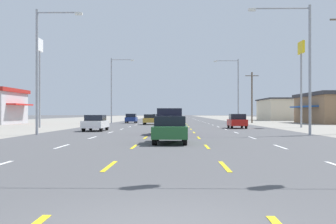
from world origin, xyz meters
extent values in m
plane|color=#4C4C4F|center=(0.00, 66.00, 0.00)|extent=(572.00, 572.00, 0.00)
cube|color=gray|center=(-24.75, 66.00, 0.00)|extent=(28.00, 440.00, 0.01)
cube|color=gray|center=(24.75, 66.00, 0.00)|extent=(28.00, 440.00, 0.01)
cube|color=white|center=(-5.25, 14.50, 0.01)|extent=(0.14, 2.60, 0.01)
cube|color=white|center=(-5.25, 22.00, 0.01)|extent=(0.14, 2.60, 0.01)
cube|color=white|center=(-5.25, 29.50, 0.01)|extent=(0.14, 2.60, 0.01)
cube|color=white|center=(-5.25, 37.00, 0.01)|extent=(0.14, 2.60, 0.01)
cube|color=white|center=(-5.25, 44.50, 0.01)|extent=(0.14, 2.60, 0.01)
cube|color=white|center=(-5.25, 52.00, 0.01)|extent=(0.14, 2.60, 0.01)
cube|color=white|center=(-5.25, 59.50, 0.01)|extent=(0.14, 2.60, 0.01)
cube|color=white|center=(-5.25, 67.00, 0.01)|extent=(0.14, 2.60, 0.01)
cube|color=white|center=(-5.25, 74.50, 0.01)|extent=(0.14, 2.60, 0.01)
cube|color=white|center=(-5.25, 82.00, 0.01)|extent=(0.14, 2.60, 0.01)
cube|color=white|center=(-5.25, 89.50, 0.01)|extent=(0.14, 2.60, 0.01)
cube|color=white|center=(-5.25, 97.00, 0.01)|extent=(0.14, 2.60, 0.01)
cube|color=white|center=(-5.25, 104.50, 0.01)|extent=(0.14, 2.60, 0.01)
cube|color=white|center=(-5.25, 112.00, 0.01)|extent=(0.14, 2.60, 0.01)
cube|color=white|center=(-5.25, 119.50, 0.01)|extent=(0.14, 2.60, 0.01)
cube|color=white|center=(-5.25, 127.00, 0.01)|extent=(0.14, 2.60, 0.01)
cube|color=white|center=(-5.25, 134.50, 0.01)|extent=(0.14, 2.60, 0.01)
cube|color=white|center=(-5.25, 142.00, 0.01)|extent=(0.14, 2.60, 0.01)
cube|color=white|center=(-5.25, 149.50, 0.01)|extent=(0.14, 2.60, 0.01)
cube|color=white|center=(-5.25, 157.00, 0.01)|extent=(0.14, 2.60, 0.01)
cube|color=white|center=(-5.25, 164.50, 0.01)|extent=(0.14, 2.60, 0.01)
cube|color=white|center=(-5.25, 172.00, 0.01)|extent=(0.14, 2.60, 0.01)
cube|color=white|center=(-5.25, 179.50, 0.01)|extent=(0.14, 2.60, 0.01)
cube|color=white|center=(-5.25, 187.00, 0.01)|extent=(0.14, 2.60, 0.01)
cube|color=white|center=(-5.25, 194.50, 0.01)|extent=(0.14, 2.60, 0.01)
cube|color=white|center=(-5.25, 202.00, 0.01)|extent=(0.14, 2.60, 0.01)
cube|color=white|center=(-5.25, 209.50, 0.01)|extent=(0.14, 2.60, 0.01)
cube|color=white|center=(-5.25, 217.00, 0.01)|extent=(0.14, 2.60, 0.01)
cube|color=yellow|center=(-1.75, 7.00, 0.01)|extent=(0.14, 2.60, 0.01)
cube|color=yellow|center=(-1.75, 14.50, 0.01)|extent=(0.14, 2.60, 0.01)
cube|color=yellow|center=(-1.75, 22.00, 0.01)|extent=(0.14, 2.60, 0.01)
cube|color=yellow|center=(-1.75, 29.50, 0.01)|extent=(0.14, 2.60, 0.01)
cube|color=yellow|center=(-1.75, 37.00, 0.01)|extent=(0.14, 2.60, 0.01)
cube|color=yellow|center=(-1.75, 44.50, 0.01)|extent=(0.14, 2.60, 0.01)
cube|color=yellow|center=(-1.75, 52.00, 0.01)|extent=(0.14, 2.60, 0.01)
cube|color=yellow|center=(-1.75, 59.50, 0.01)|extent=(0.14, 2.60, 0.01)
cube|color=yellow|center=(-1.75, 67.00, 0.01)|extent=(0.14, 2.60, 0.01)
cube|color=yellow|center=(-1.75, 74.50, 0.01)|extent=(0.14, 2.60, 0.01)
cube|color=yellow|center=(-1.75, 82.00, 0.01)|extent=(0.14, 2.60, 0.01)
cube|color=yellow|center=(-1.75, 89.50, 0.01)|extent=(0.14, 2.60, 0.01)
cube|color=yellow|center=(-1.75, 97.00, 0.01)|extent=(0.14, 2.60, 0.01)
cube|color=yellow|center=(-1.75, 104.50, 0.01)|extent=(0.14, 2.60, 0.01)
cube|color=yellow|center=(-1.75, 112.00, 0.01)|extent=(0.14, 2.60, 0.01)
cube|color=yellow|center=(-1.75, 119.50, 0.01)|extent=(0.14, 2.60, 0.01)
cube|color=yellow|center=(-1.75, 127.00, 0.01)|extent=(0.14, 2.60, 0.01)
cube|color=yellow|center=(-1.75, 134.50, 0.01)|extent=(0.14, 2.60, 0.01)
cube|color=yellow|center=(-1.75, 142.00, 0.01)|extent=(0.14, 2.60, 0.01)
cube|color=yellow|center=(-1.75, 149.50, 0.01)|extent=(0.14, 2.60, 0.01)
cube|color=yellow|center=(-1.75, 157.00, 0.01)|extent=(0.14, 2.60, 0.01)
cube|color=yellow|center=(-1.75, 164.50, 0.01)|extent=(0.14, 2.60, 0.01)
cube|color=yellow|center=(-1.75, 172.00, 0.01)|extent=(0.14, 2.60, 0.01)
cube|color=yellow|center=(-1.75, 179.50, 0.01)|extent=(0.14, 2.60, 0.01)
cube|color=yellow|center=(-1.75, 187.00, 0.01)|extent=(0.14, 2.60, 0.01)
cube|color=yellow|center=(-1.75, 194.50, 0.01)|extent=(0.14, 2.60, 0.01)
cube|color=yellow|center=(-1.75, 202.00, 0.01)|extent=(0.14, 2.60, 0.01)
cube|color=yellow|center=(-1.75, 209.50, 0.01)|extent=(0.14, 2.60, 0.01)
cube|color=yellow|center=(-1.75, 217.00, 0.01)|extent=(0.14, 2.60, 0.01)
cube|color=yellow|center=(1.75, 7.00, 0.01)|extent=(0.14, 2.60, 0.01)
cube|color=yellow|center=(1.75, 14.50, 0.01)|extent=(0.14, 2.60, 0.01)
cube|color=yellow|center=(1.75, 22.00, 0.01)|extent=(0.14, 2.60, 0.01)
cube|color=yellow|center=(1.75, 29.50, 0.01)|extent=(0.14, 2.60, 0.01)
cube|color=yellow|center=(1.75, 37.00, 0.01)|extent=(0.14, 2.60, 0.01)
cube|color=yellow|center=(1.75, 44.50, 0.01)|extent=(0.14, 2.60, 0.01)
cube|color=yellow|center=(1.75, 52.00, 0.01)|extent=(0.14, 2.60, 0.01)
cube|color=yellow|center=(1.75, 59.50, 0.01)|extent=(0.14, 2.60, 0.01)
cube|color=yellow|center=(1.75, 67.00, 0.01)|extent=(0.14, 2.60, 0.01)
cube|color=yellow|center=(1.75, 74.50, 0.01)|extent=(0.14, 2.60, 0.01)
cube|color=yellow|center=(1.75, 82.00, 0.01)|extent=(0.14, 2.60, 0.01)
cube|color=yellow|center=(1.75, 89.50, 0.01)|extent=(0.14, 2.60, 0.01)
cube|color=yellow|center=(1.75, 97.00, 0.01)|extent=(0.14, 2.60, 0.01)
cube|color=yellow|center=(1.75, 104.50, 0.01)|extent=(0.14, 2.60, 0.01)
cube|color=yellow|center=(1.75, 112.00, 0.01)|extent=(0.14, 2.60, 0.01)
cube|color=yellow|center=(1.75, 119.50, 0.01)|extent=(0.14, 2.60, 0.01)
cube|color=yellow|center=(1.75, 127.00, 0.01)|extent=(0.14, 2.60, 0.01)
cube|color=yellow|center=(1.75, 134.50, 0.01)|extent=(0.14, 2.60, 0.01)
cube|color=yellow|center=(1.75, 142.00, 0.01)|extent=(0.14, 2.60, 0.01)
cube|color=yellow|center=(1.75, 149.50, 0.01)|extent=(0.14, 2.60, 0.01)
cube|color=yellow|center=(1.75, 157.00, 0.01)|extent=(0.14, 2.60, 0.01)
cube|color=yellow|center=(1.75, 164.50, 0.01)|extent=(0.14, 2.60, 0.01)
cube|color=yellow|center=(1.75, 172.00, 0.01)|extent=(0.14, 2.60, 0.01)
cube|color=yellow|center=(1.75, 179.50, 0.01)|extent=(0.14, 2.60, 0.01)
cube|color=yellow|center=(1.75, 187.00, 0.01)|extent=(0.14, 2.60, 0.01)
cube|color=yellow|center=(1.75, 194.50, 0.01)|extent=(0.14, 2.60, 0.01)
cube|color=yellow|center=(1.75, 202.00, 0.01)|extent=(0.14, 2.60, 0.01)
cube|color=yellow|center=(1.75, 209.50, 0.01)|extent=(0.14, 2.60, 0.01)
cube|color=yellow|center=(1.75, 217.00, 0.01)|extent=(0.14, 2.60, 0.01)
cube|color=white|center=(5.25, 14.50, 0.01)|extent=(0.14, 2.60, 0.01)
cube|color=white|center=(5.25, 22.00, 0.01)|extent=(0.14, 2.60, 0.01)
cube|color=white|center=(5.25, 29.50, 0.01)|extent=(0.14, 2.60, 0.01)
cube|color=white|center=(5.25, 37.00, 0.01)|extent=(0.14, 2.60, 0.01)
cube|color=white|center=(5.25, 44.50, 0.01)|extent=(0.14, 2.60, 0.01)
cube|color=white|center=(5.25, 52.00, 0.01)|extent=(0.14, 2.60, 0.01)
cube|color=white|center=(5.25, 59.50, 0.01)|extent=(0.14, 2.60, 0.01)
cube|color=white|center=(5.25, 67.00, 0.01)|extent=(0.14, 2.60, 0.01)
cube|color=white|center=(5.25, 74.50, 0.01)|extent=(0.14, 2.60, 0.01)
cube|color=white|center=(5.25, 82.00, 0.01)|extent=(0.14, 2.60, 0.01)
cube|color=white|center=(5.25, 89.50, 0.01)|extent=(0.14, 2.60, 0.01)
cube|color=white|center=(5.25, 97.00, 0.01)|extent=(0.14, 2.60, 0.01)
cube|color=white|center=(5.25, 104.50, 0.01)|extent=(0.14, 2.60, 0.01)
cube|color=white|center=(5.25, 112.00, 0.01)|extent=(0.14, 2.60, 0.01)
cube|color=white|center=(5.25, 119.50, 0.01)|extent=(0.14, 2.60, 0.01)
cube|color=white|center=(5.25, 127.00, 0.01)|extent=(0.14, 2.60, 0.01)
cube|color=white|center=(5.25, 134.50, 0.01)|extent=(0.14, 2.60, 0.01)
cube|color=white|center=(5.25, 142.00, 0.01)|extent=(0.14, 2.60, 0.01)
cube|color=white|center=(5.25, 149.50, 0.01)|extent=(0.14, 2.60, 0.01)
cube|color=white|center=(5.25, 157.00, 0.01)|extent=(0.14, 2.60, 0.01)
cube|color=white|center=(5.25, 164.50, 0.01)|extent=(0.14, 2.60, 0.01)
cube|color=white|center=(5.25, 172.00, 0.01)|extent=(0.14, 2.60, 0.01)
cube|color=white|center=(5.25, 179.50, 0.01)|extent=(0.14, 2.60, 0.01)
cube|color=white|center=(5.25, 187.00, 0.01)|extent=(0.14, 2.60, 0.01)
cube|color=white|center=(5.25, 194.50, 0.01)|extent=(0.14, 2.60, 0.01)
cube|color=white|center=(5.25, 202.00, 0.01)|extent=(0.14, 2.60, 0.01)
cube|color=white|center=(5.25, 209.50, 0.01)|extent=(0.14, 2.60, 0.01)
cube|color=white|center=(5.25, 217.00, 0.01)|extent=(0.14, 2.60, 0.01)
cube|color=#235B2D|center=(-0.05, 17.02, 0.63)|extent=(1.80, 4.50, 0.62)
cube|color=black|center=(-0.05, 16.92, 1.20)|extent=(1.62, 2.10, 0.52)
cylinder|color=black|center=(-0.82, 18.57, 0.32)|extent=(0.22, 0.64, 0.64)
cylinder|color=black|center=(0.72, 18.57, 0.32)|extent=(0.22, 0.64, 0.64)
cylinder|color=black|center=(-0.82, 15.47, 0.32)|extent=(0.22, 0.64, 0.64)
cylinder|color=black|center=(0.72, 15.47, 0.32)|extent=(0.22, 0.64, 0.64)
cube|color=#4C196B|center=(-0.22, 26.43, 0.84)|extent=(1.98, 4.90, 0.92)
cube|color=black|center=(-0.22, 26.38, 1.64)|extent=(1.82, 2.70, 0.68)
cylinder|color=black|center=(-1.06, 28.13, 0.38)|extent=(0.26, 0.76, 0.76)
cylinder|color=black|center=(0.62, 28.13, 0.38)|extent=(0.26, 0.76, 0.76)
cylinder|color=black|center=(-1.06, 24.73, 0.38)|extent=(0.26, 0.76, 0.76)
cylinder|color=black|center=(0.62, 24.73, 0.38)|extent=(0.26, 0.76, 0.76)
cube|color=white|center=(-7.06, 32.52, 0.63)|extent=(1.80, 4.50, 0.62)
cube|color=black|center=(-7.06, 32.42, 1.20)|extent=(1.62, 2.10, 0.52)
cylinder|color=black|center=(-7.83, 34.07, 0.32)|extent=(0.22, 0.64, 0.64)
cylinder|color=black|center=(-6.29, 34.07, 0.32)|extent=(0.22, 0.64, 0.64)
cylinder|color=black|center=(-7.83, 30.97, 0.32)|extent=(0.22, 0.64, 0.64)
cylinder|color=black|center=(-6.29, 30.97, 0.32)|extent=(0.22, 0.64, 0.64)
cube|color=red|center=(6.78, 39.64, 0.63)|extent=(1.72, 3.90, 0.66)
cube|color=black|center=(6.78, 39.39, 1.25)|extent=(1.58, 1.90, 0.58)
cylinder|color=black|center=(6.04, 41.04, 0.30)|extent=(0.20, 0.60, 0.60)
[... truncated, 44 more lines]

